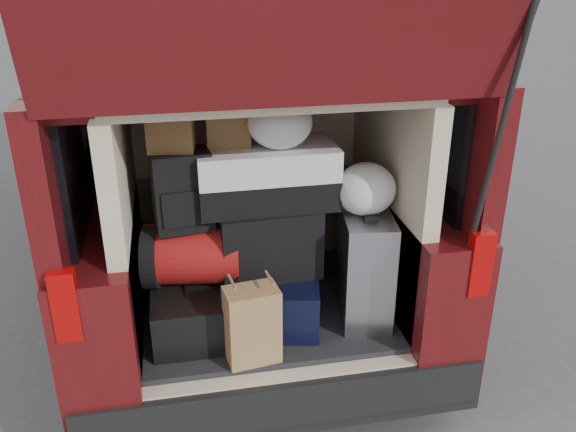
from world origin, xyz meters
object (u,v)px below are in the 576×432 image
Objects in this scene: black_hardshell at (197,303)px; red_duffel at (193,254)px; silver_roller at (365,268)px; kraft_bag at (252,325)px; navy_hardshell at (272,291)px; backpack at (182,191)px; black_soft_case at (268,240)px; twotone_duffel at (266,175)px.

red_duffel reaches higher than black_hardshell.
silver_roller is 1.25× the size of red_duffel.
kraft_bag reaches higher than black_hardshell.
silver_roller reaches higher than navy_hardshell.
silver_roller is 0.97m from backpack.
black_soft_case is at bearing -134.61° from navy_hardshell.
twotone_duffel reaches higher than navy_hardshell.
black_hardshell is at bearing -178.05° from silver_roller.
backpack reaches higher than black_hardshell.
black_soft_case is 1.30× the size of backpack.
kraft_bag is 0.56× the size of twotone_duffel.
navy_hardshell is 0.46m from red_duffel.
black_soft_case reaches higher than red_duffel.
red_duffel reaches higher than navy_hardshell.
red_duffel is (-0.23, 0.35, 0.20)m from kraft_bag.
backpack is 0.57× the size of twotone_duffel.
black_soft_case is at bearing 8.16° from red_duffel.
black_hardshell is at bearing -73.73° from red_duffel.
black_soft_case reaches higher than silver_roller.
black_hardshell is 0.41m from kraft_bag.
backpack is at bearing -164.80° from navy_hardshell.
black_hardshell is 1.62× the size of kraft_bag.
twotone_duffel is at bearing 0.25° from backpack.
twotone_duffel is (0.37, 0.06, 0.62)m from black_hardshell.
navy_hardshell is at bearing -4.07° from backpack.
backpack is (-0.41, -0.02, 0.59)m from navy_hardshell.
backpack is (-0.39, -0.01, 0.29)m from black_soft_case.
kraft_bag reaches higher than navy_hardshell.
black_soft_case is 0.32m from twotone_duffel.
black_soft_case reaches higher than kraft_bag.
twotone_duffel reaches higher than black_hardshell.
backpack is (-0.03, -0.02, 0.33)m from red_duffel.
black_hardshell is 0.38m from navy_hardshell.
backpack reaches higher than kraft_bag.
silver_roller reaches higher than kraft_bag.
black_hardshell is 1.32× the size of red_duffel.
black_hardshell is at bearing -171.18° from twotone_duffel.
navy_hardshell is at bearing 59.67° from kraft_bag.
twotone_duffel is at bearing 84.67° from black_soft_case.
silver_roller is 1.16× the size of black_soft_case.
kraft_bag is 0.47m from red_duffel.
silver_roller is (0.45, -0.12, 0.16)m from navy_hardshell.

